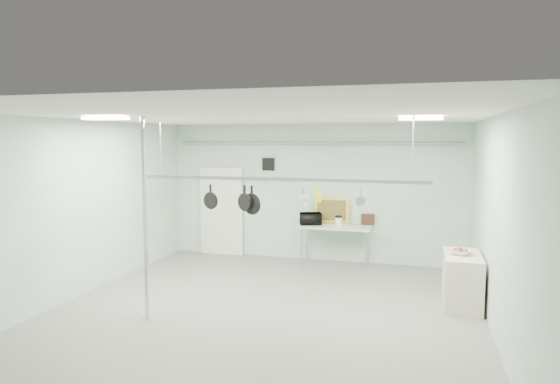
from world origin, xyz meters
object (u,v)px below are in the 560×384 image
(prep_table, at_px, (335,229))
(pot_rack, at_px, (278,177))
(skillet_mid, at_px, (245,198))
(coffee_canister, at_px, (339,222))
(chrome_pole, at_px, (145,219))
(microwave, at_px, (311,219))
(skillet_left, at_px, (211,196))
(fruit_bowl, at_px, (461,252))
(side_cabinet, at_px, (462,280))
(skillet_right, at_px, (252,200))

(prep_table, height_order, pot_rack, pot_rack)
(prep_table, distance_m, skillet_mid, 3.60)
(coffee_canister, bearing_deg, chrome_pole, -120.29)
(microwave, bearing_deg, prep_table, 161.76)
(microwave, xyz_separation_m, skillet_left, (-1.01, -3.29, 0.85))
(coffee_canister, height_order, fruit_bowl, coffee_canister)
(side_cabinet, bearing_deg, pot_rack, -159.55)
(coffee_canister, relative_size, skillet_right, 0.43)
(side_cabinet, xyz_separation_m, fruit_bowl, (-0.04, -0.04, 0.49))
(pot_rack, bearing_deg, coffee_canister, 81.30)
(chrome_pole, bearing_deg, skillet_right, 31.77)
(coffee_canister, distance_m, skillet_right, 3.43)
(microwave, bearing_deg, pot_rack, 74.16)
(coffee_canister, xyz_separation_m, skillet_left, (-1.67, -3.19, 0.88))
(microwave, height_order, skillet_left, skillet_left)
(skillet_left, bearing_deg, skillet_right, 15.83)
(microwave, height_order, skillet_mid, skillet_mid)
(prep_table, bearing_deg, fruit_bowl, -41.72)
(microwave, xyz_separation_m, skillet_mid, (-0.40, -3.29, 0.84))
(skillet_mid, distance_m, skillet_right, 0.13)
(microwave, height_order, coffee_canister, microwave)
(pot_rack, xyz_separation_m, microwave, (-0.17, 3.29, -1.19))
(microwave, distance_m, skillet_left, 3.55)
(pot_rack, xyz_separation_m, skillet_left, (-1.18, 0.00, -0.34))
(skillet_left, bearing_deg, fruit_bowl, 30.43)
(fruit_bowl, height_order, skillet_left, skillet_left)
(skillet_left, relative_size, skillet_mid, 0.97)
(chrome_pole, relative_size, skillet_left, 8.01)
(pot_rack, bearing_deg, skillet_left, 180.00)
(pot_rack, relative_size, coffee_canister, 23.19)
(chrome_pole, relative_size, coffee_canister, 15.46)
(side_cabinet, bearing_deg, skillet_right, -162.05)
(prep_table, xyz_separation_m, microwave, (-0.57, -0.01, 0.21))
(chrome_pole, distance_m, pot_rack, 2.19)
(microwave, relative_size, coffee_canister, 2.32)
(coffee_canister, bearing_deg, skillet_mid, -108.39)
(microwave, xyz_separation_m, skillet_right, (-0.27, -3.29, 0.81))
(skillet_mid, bearing_deg, microwave, 108.80)
(skillet_left, height_order, skillet_mid, same)
(skillet_left, distance_m, skillet_mid, 0.61)
(prep_table, height_order, skillet_left, skillet_left)
(side_cabinet, height_order, fruit_bowl, fruit_bowl)
(side_cabinet, xyz_separation_m, microwave, (-3.12, 2.19, 0.59))
(side_cabinet, xyz_separation_m, pot_rack, (-2.95, -1.10, 1.78))
(prep_table, bearing_deg, skillet_right, -104.39)
(prep_table, relative_size, microwave, 3.33)
(microwave, xyz_separation_m, coffee_canister, (0.66, -0.11, -0.03))
(prep_table, distance_m, skillet_left, 3.81)
(pot_rack, bearing_deg, skillet_mid, 180.00)
(coffee_canister, xyz_separation_m, fruit_bowl, (2.42, -2.12, -0.07))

